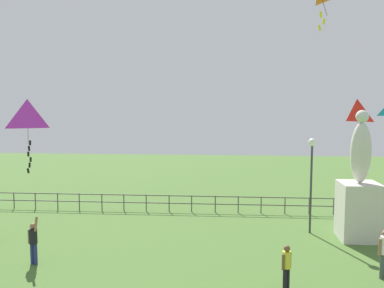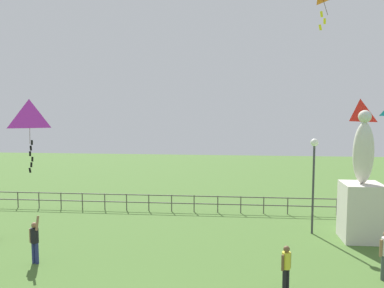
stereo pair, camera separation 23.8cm
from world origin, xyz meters
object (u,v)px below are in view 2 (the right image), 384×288
statue_monument (361,198)px  person_2 (286,265)px  kite_1 (360,113)px  kite_3 (30,117)px  person_5 (35,239)px  lamppost (314,165)px

statue_monument → person_2: size_ratio=3.80×
kite_1 → kite_3: 15.20m
person_5 → kite_1: bearing=24.7°
statue_monument → kite_3: bearing=-167.6°
person_5 → kite_3: size_ratio=0.66×
statue_monument → kite_1: kite_1 is taller
lamppost → kite_3: size_ratio=1.56×
statue_monument → person_5: size_ratio=3.08×
lamppost → person_5: bearing=-157.3°
kite_1 → kite_3: size_ratio=1.00×
kite_1 → person_2: bearing=-119.9°
lamppost → statue_monument: bearing=-19.7°
kite_3 → statue_monument: bearing=12.4°
lamppost → kite_1: 3.78m
statue_monument → kite_3: 14.56m
person_5 → kite_1: kite_1 is taller
kite_3 → lamppost: bearing=17.6°
person_2 → kite_3: kite_3 is taller
statue_monument → person_2: statue_monument is taller
lamppost → person_5: size_ratio=2.38×
statue_monument → person_2: bearing=-126.0°
person_2 → kite_3: 11.11m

